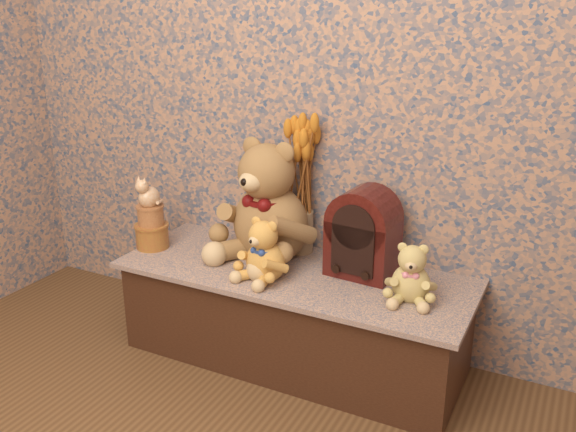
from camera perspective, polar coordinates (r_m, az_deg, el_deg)
name	(u,v)px	position (r m, az deg, el deg)	size (l,w,h in m)	color
display_shelf	(294,315)	(2.48, 0.53, -9.11)	(1.38, 0.53, 0.39)	navy
teddy_large	(270,194)	(2.46, -1.63, 2.03)	(0.41, 0.49, 0.52)	olive
teddy_medium	(266,246)	(2.29, -2.08, -2.81)	(0.20, 0.24, 0.25)	#B78433
teddy_small	(412,269)	(2.18, 11.33, -4.84)	(0.18, 0.21, 0.23)	tan
cathedral_radio	(364,232)	(2.32, 6.97, -1.44)	(0.25, 0.18, 0.34)	#380D0A
ceramic_vase	(300,231)	(2.54, 1.14, -1.41)	(0.11, 0.11, 0.18)	tan
dried_stalks	(301,156)	(2.45, 1.19, 5.57)	(0.24, 0.24, 0.46)	orange
biscuit_tin_lower	(152,236)	(2.66, -12.40, -1.82)	(0.14, 0.14, 0.10)	#AE9533
biscuit_tin_upper	(151,216)	(2.63, -12.54, 0.04)	(0.11, 0.11, 0.08)	tan
cat_figurine	(149,190)	(2.60, -12.72, 2.31)	(0.10, 0.11, 0.13)	silver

